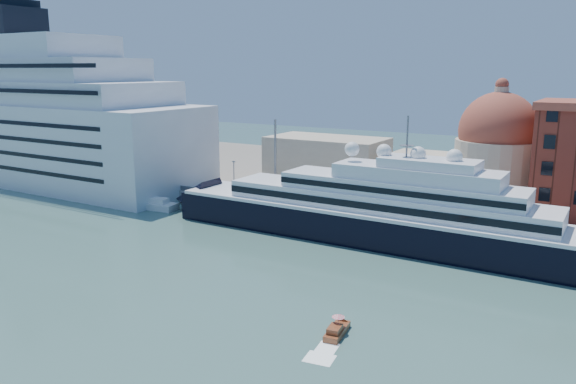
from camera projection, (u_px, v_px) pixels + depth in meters
The scene contains 9 objects.
ground at pixel (271, 270), 89.04m from camera, with size 400.00×400.00×0.00m, color #335952.
quay at pixel (359, 216), 117.22m from camera, with size 180.00×10.00×2.50m, color gray.
land at pixel (421, 183), 151.58m from camera, with size 260.00×72.00×2.00m, color slate.
quay_fence at pixel (350, 212), 113.06m from camera, with size 180.00×0.10×1.20m, color slate.
superyacht at pixel (359, 214), 104.88m from camera, with size 91.52×12.69×27.35m.
service_barge at pixel (153, 205), 128.27m from camera, with size 12.87×5.68×2.80m.
water_taxi at pixel (337, 330), 67.21m from camera, with size 2.55×5.58×2.56m.
church at pixel (426, 157), 131.78m from camera, with size 66.00×18.00×25.50m.
lamp_posts at pixel (302, 171), 120.31m from camera, with size 120.80×2.40×18.00m.
Camera 1 is at (45.78, -70.84, 31.23)m, focal length 35.00 mm.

